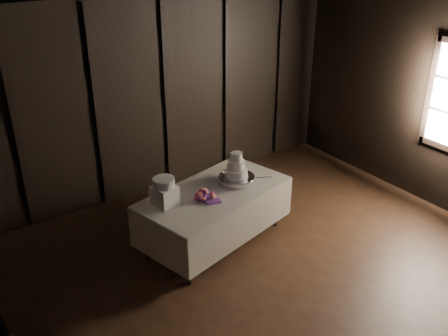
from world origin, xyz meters
TOP-DOWN VIEW (x-y plane):
  - room at (0.00, 0.00)m, footprint 6.08×7.08m
  - display_table at (-0.29, 1.71)m, footprint 2.19×1.50m
  - cake_stand at (0.09, 1.75)m, footprint 0.55×0.55m
  - wedding_cake at (0.06, 1.73)m, footprint 0.33×0.29m
  - bouquet at (-0.51, 1.59)m, footprint 0.37×0.45m
  - box_pedestal at (-0.97, 1.77)m, footprint 0.32×0.32m
  - small_cake at (-0.97, 1.77)m, footprint 0.31×0.31m
  - cake_knife at (0.37, 1.72)m, footprint 0.31×0.24m

SIDE VIEW (x-z plane):
  - display_table at x=-0.29m, z-range 0.04..0.80m
  - cake_knife at x=0.37m, z-range 0.76..0.77m
  - cake_stand at x=0.09m, z-range 0.76..0.85m
  - bouquet at x=-0.51m, z-range 0.73..0.92m
  - box_pedestal at x=-0.97m, z-range 0.76..1.01m
  - wedding_cake at x=0.06m, z-range 0.81..1.16m
  - small_cake at x=-0.97m, z-range 1.01..1.12m
  - room at x=0.00m, z-range -0.04..3.04m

